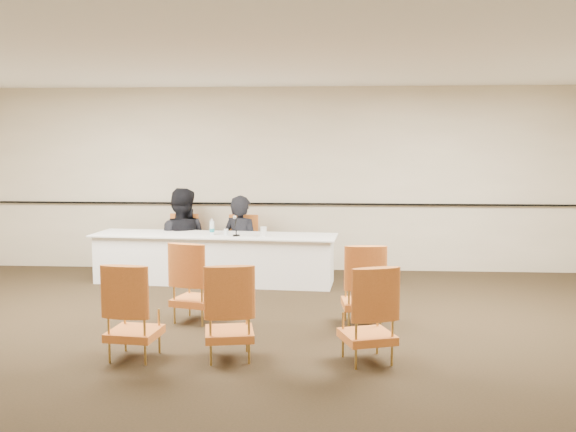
{
  "coord_description": "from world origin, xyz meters",
  "views": [
    {
      "loc": [
        0.74,
        -6.5,
        2.07
      ],
      "look_at": [
        0.14,
        2.6,
        1.05
      ],
      "focal_mm": 40.0,
      "sensor_mm": 36.0,
      "label": 1
    }
  ],
  "objects_px": {
    "panel_table": "(214,258)",
    "panelist_second": "(181,247)",
    "water_bottle": "(212,227)",
    "aud_chair_back_left": "(134,310)",
    "panelist_main_chair": "(241,246)",
    "microphone": "(236,226)",
    "coffee_cup": "(264,232)",
    "aud_chair_back_mid": "(229,311)",
    "panelist_second_chair": "(181,245)",
    "aud_chair_front_left": "(195,282)",
    "drinking_glass": "(226,232)",
    "aud_chair_back_right": "(367,313)",
    "panelist_main": "(241,251)",
    "aud_chair_front_right": "(363,284)"
  },
  "relations": [
    {
      "from": "panel_table",
      "to": "panelist_second",
      "type": "height_order",
      "value": "panelist_second"
    },
    {
      "from": "water_bottle",
      "to": "aud_chair_back_left",
      "type": "distance_m",
      "value": 3.42
    },
    {
      "from": "panelist_main_chair",
      "to": "microphone",
      "type": "height_order",
      "value": "microphone"
    },
    {
      "from": "panelist_main_chair",
      "to": "coffee_cup",
      "type": "xyz_separation_m",
      "value": [
        0.43,
        -0.7,
        0.33
      ]
    },
    {
      "from": "aud_chair_back_mid",
      "to": "microphone",
      "type": "bearing_deg",
      "value": 86.45
    },
    {
      "from": "microphone",
      "to": "panelist_second_chair",
      "type": "bearing_deg",
      "value": 126.63
    },
    {
      "from": "water_bottle",
      "to": "aud_chair_front_left",
      "type": "height_order",
      "value": "water_bottle"
    },
    {
      "from": "drinking_glass",
      "to": "aud_chair_back_right",
      "type": "distance_m",
      "value": 3.81
    },
    {
      "from": "panelist_main_chair",
      "to": "aud_chair_front_left",
      "type": "relative_size",
      "value": 1.0
    },
    {
      "from": "aud_chair_back_mid",
      "to": "aud_chair_back_right",
      "type": "xyz_separation_m",
      "value": [
        1.33,
        0.0,
        0.0
      ]
    },
    {
      "from": "aud_chair_back_left",
      "to": "panel_table",
      "type": "bearing_deg",
      "value": 93.68
    },
    {
      "from": "aud_chair_front_left",
      "to": "aud_chair_back_left",
      "type": "xyz_separation_m",
      "value": [
        -0.32,
        -1.33,
        0.0
      ]
    },
    {
      "from": "coffee_cup",
      "to": "aud_chair_back_left",
      "type": "distance_m",
      "value": 3.42
    },
    {
      "from": "panelist_main_chair",
      "to": "microphone",
      "type": "relative_size",
      "value": 3.19
    },
    {
      "from": "aud_chair_back_left",
      "to": "aud_chair_back_right",
      "type": "height_order",
      "value": "same"
    },
    {
      "from": "panelist_main",
      "to": "panelist_second",
      "type": "height_order",
      "value": "panelist_second"
    },
    {
      "from": "microphone",
      "to": "aud_chair_front_right",
      "type": "bearing_deg",
      "value": -64.18
    },
    {
      "from": "panelist_main_chair",
      "to": "coffee_cup",
      "type": "bearing_deg",
      "value": -53.89
    },
    {
      "from": "panel_table",
      "to": "aud_chair_back_right",
      "type": "relative_size",
      "value": 3.85
    },
    {
      "from": "panelist_main_chair",
      "to": "aud_chair_front_left",
      "type": "distance_m",
      "value": 2.65
    },
    {
      "from": "aud_chair_back_left",
      "to": "panelist_main",
      "type": "bearing_deg",
      "value": 89.29
    },
    {
      "from": "panel_table",
      "to": "panelist_main",
      "type": "distance_m",
      "value": 0.62
    },
    {
      "from": "coffee_cup",
      "to": "panel_table",
      "type": "bearing_deg",
      "value": 167.01
    },
    {
      "from": "drinking_glass",
      "to": "aud_chair_front_right",
      "type": "distance_m",
      "value": 2.8
    },
    {
      "from": "water_bottle",
      "to": "coffee_cup",
      "type": "height_order",
      "value": "water_bottle"
    },
    {
      "from": "panelist_second",
      "to": "aud_chair_back_left",
      "type": "relative_size",
      "value": 1.97
    },
    {
      "from": "drinking_glass",
      "to": "aud_chair_front_left",
      "type": "xyz_separation_m",
      "value": [
        -0.04,
        -2.01,
        -0.31
      ]
    },
    {
      "from": "aud_chair_front_right",
      "to": "aud_chair_back_right",
      "type": "distance_m",
      "value": 1.27
    },
    {
      "from": "panelist_second",
      "to": "panelist_main",
      "type": "bearing_deg",
      "value": 176.22
    },
    {
      "from": "panelist_main",
      "to": "aud_chair_back_right",
      "type": "relative_size",
      "value": 1.87
    },
    {
      "from": "panelist_main",
      "to": "panelist_second",
      "type": "xyz_separation_m",
      "value": [
        -0.98,
        0.08,
        0.05
      ]
    },
    {
      "from": "panelist_second_chair",
      "to": "aud_chair_front_left",
      "type": "xyz_separation_m",
      "value": [
        0.81,
        -2.73,
        0.0
      ]
    },
    {
      "from": "microphone",
      "to": "water_bottle",
      "type": "bearing_deg",
      "value": 146.54
    },
    {
      "from": "microphone",
      "to": "drinking_glass",
      "type": "xyz_separation_m",
      "value": [
        -0.16,
        0.06,
        -0.1
      ]
    },
    {
      "from": "panelist_main_chair",
      "to": "water_bottle",
      "type": "xyz_separation_m",
      "value": [
        -0.35,
        -0.58,
        0.38
      ]
    },
    {
      "from": "panelist_main",
      "to": "aud_chair_front_left",
      "type": "bearing_deg",
      "value": 110.14
    },
    {
      "from": "aud_chair_back_left",
      "to": "aud_chair_back_mid",
      "type": "relative_size",
      "value": 1.0
    },
    {
      "from": "drinking_glass",
      "to": "panelist_main_chair",
      "type": "bearing_deg",
      "value": 78.41
    },
    {
      "from": "water_bottle",
      "to": "microphone",
      "type": "bearing_deg",
      "value": -17.61
    },
    {
      "from": "panelist_main_chair",
      "to": "panelist_second_chair",
      "type": "relative_size",
      "value": 1.0
    },
    {
      "from": "panelist_main",
      "to": "aud_chair_front_left",
      "type": "height_order",
      "value": "panelist_main"
    },
    {
      "from": "panel_table",
      "to": "panelist_second_chair",
      "type": "distance_m",
      "value": 0.89
    },
    {
      "from": "panelist_second",
      "to": "microphone",
      "type": "bearing_deg",
      "value": 143.23
    },
    {
      "from": "microphone",
      "to": "aud_chair_back_right",
      "type": "distance_m",
      "value": 3.69
    },
    {
      "from": "drinking_glass",
      "to": "coffee_cup",
      "type": "distance_m",
      "value": 0.56
    },
    {
      "from": "panelist_second",
      "to": "aud_chair_back_right",
      "type": "relative_size",
      "value": 1.97
    },
    {
      "from": "panelist_second_chair",
      "to": "drinking_glass",
      "type": "xyz_separation_m",
      "value": [
        0.85,
        -0.72,
        0.31
      ]
    },
    {
      "from": "panel_table",
      "to": "panelist_second_chair",
      "type": "relative_size",
      "value": 3.85
    },
    {
      "from": "aud_chair_back_mid",
      "to": "aud_chair_back_right",
      "type": "bearing_deg",
      "value": -10.63
    },
    {
      "from": "panelist_second_chair",
      "to": "aud_chair_front_right",
      "type": "xyz_separation_m",
      "value": [
        2.76,
        -2.74,
        0.0
      ]
    }
  ]
}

